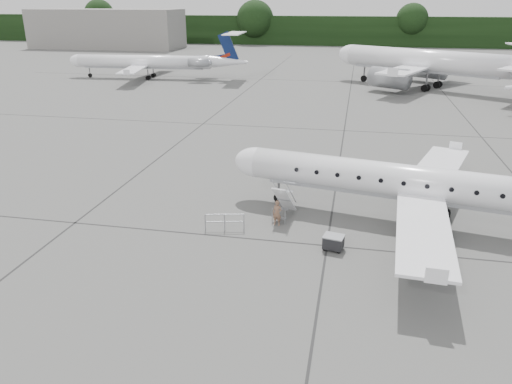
# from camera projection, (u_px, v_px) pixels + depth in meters

# --- Properties ---
(ground) EXTENTS (320.00, 320.00, 0.00)m
(ground) POSITION_uv_depth(u_px,v_px,m) (400.00, 289.00, 22.77)
(ground) COLOR #585855
(ground) RESTS_ON ground
(treeline) EXTENTS (260.00, 4.00, 8.00)m
(treeline) POSITION_uv_depth(u_px,v_px,m) (371.00, 31.00, 140.19)
(treeline) COLOR black
(treeline) RESTS_ON ground
(terminal_building) EXTENTS (40.00, 14.00, 10.00)m
(terminal_building) POSITION_uv_depth(u_px,v_px,m) (107.00, 29.00, 134.46)
(terminal_building) COLOR gray
(terminal_building) RESTS_ON ground
(main_regional_jet) EXTENTS (30.60, 24.57, 7.00)m
(main_regional_jet) POSITION_uv_depth(u_px,v_px,m) (433.00, 168.00, 27.98)
(main_regional_jet) COLOR white
(main_regional_jet) RESTS_ON ground
(airstair) EXTENTS (1.25, 2.31, 2.20)m
(airstair) POSITION_uv_depth(u_px,v_px,m) (284.00, 200.00, 29.90)
(airstair) COLOR white
(airstair) RESTS_ON ground
(passenger) EXTENTS (0.61, 0.45, 1.51)m
(passenger) POSITION_uv_depth(u_px,v_px,m) (277.00, 213.00, 28.96)
(passenger) COLOR brown
(passenger) RESTS_ON ground
(safety_railing) EXTENTS (2.16, 0.56, 1.00)m
(safety_railing) POSITION_uv_depth(u_px,v_px,m) (225.00, 223.00, 28.35)
(safety_railing) COLOR gray
(safety_railing) RESTS_ON ground
(baggage_cart) EXTENTS (1.14, 0.99, 0.87)m
(baggage_cart) POSITION_uv_depth(u_px,v_px,m) (333.00, 242.00, 26.19)
(baggage_cart) COLOR black
(baggage_cart) RESTS_ON ground
(bg_narrowbody) EXTENTS (38.38, 35.38, 11.22)m
(bg_narrowbody) POSITION_uv_depth(u_px,v_px,m) (426.00, 49.00, 72.06)
(bg_narrowbody) COLOR white
(bg_narrowbody) RESTS_ON ground
(bg_regional_left) EXTENTS (30.15, 22.68, 7.55)m
(bg_regional_left) POSITION_uv_depth(u_px,v_px,m) (143.00, 55.00, 82.30)
(bg_regional_left) COLOR white
(bg_regional_left) RESTS_ON ground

